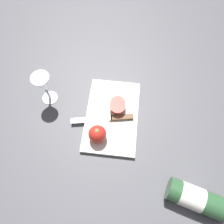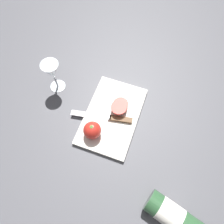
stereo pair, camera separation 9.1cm
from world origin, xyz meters
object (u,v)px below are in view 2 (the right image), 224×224
object	(u,v)px
whole_tomato	(92,130)
tomato_slice_stack_near	(120,106)
wine_glass	(52,72)
knife	(114,118)
wine_bottle	(176,218)

from	to	relation	value
whole_tomato	tomato_slice_stack_near	bearing A→B (deg)	-23.83
wine_glass	tomato_slice_stack_near	world-z (taller)	wine_glass
wine_glass	whole_tomato	distance (m)	0.30
knife	tomato_slice_stack_near	distance (m)	0.06
knife	wine_bottle	bearing A→B (deg)	128.19
wine_glass	knife	world-z (taller)	wine_glass
wine_bottle	tomato_slice_stack_near	distance (m)	0.47
wine_bottle	tomato_slice_stack_near	xyz separation A→B (m)	(0.35, 0.32, -0.00)
whole_tomato	knife	size ratio (longest dim) A/B	0.28
knife	tomato_slice_stack_near	xyz separation A→B (m)	(0.06, -0.01, 0.01)
wine_glass	tomato_slice_stack_near	size ratio (longest dim) A/B	1.59
wine_bottle	knife	size ratio (longest dim) A/B	1.19
wine_bottle	whole_tomato	size ratio (longest dim) A/B	4.30
wine_glass	knife	size ratio (longest dim) A/B	0.61
wine_glass	tomato_slice_stack_near	bearing A→B (deg)	-93.50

